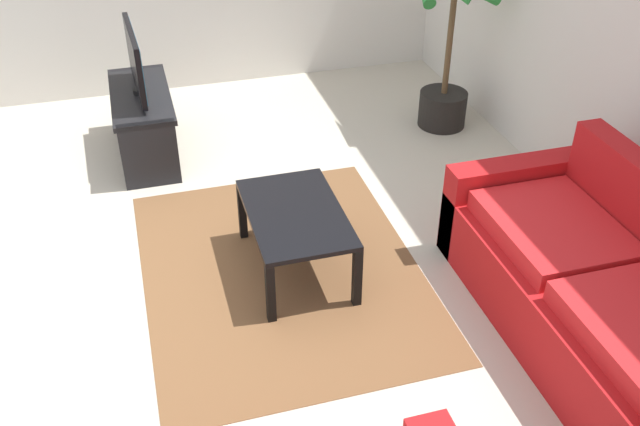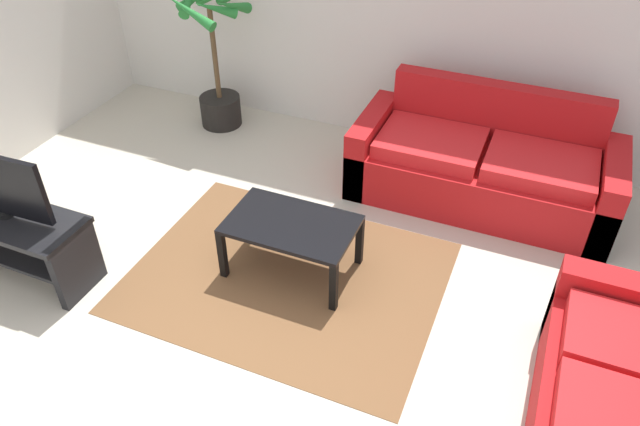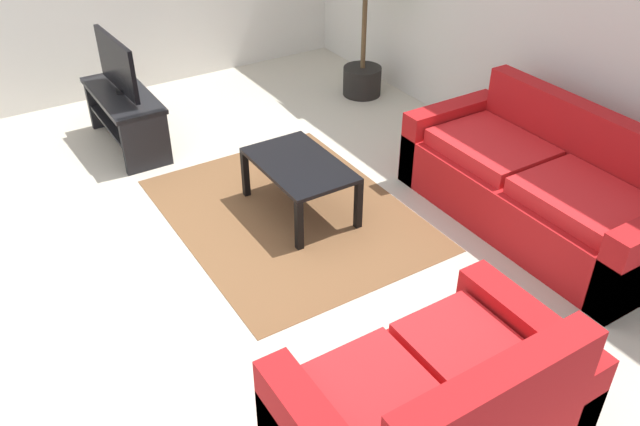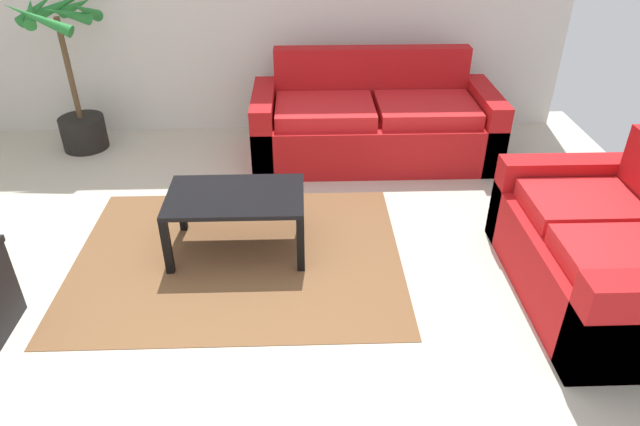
# 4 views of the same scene
# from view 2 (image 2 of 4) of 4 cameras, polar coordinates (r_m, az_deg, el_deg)

# --- Properties ---
(ground_plane) EXTENTS (6.60, 6.60, 0.00)m
(ground_plane) POSITION_cam_2_polar(r_m,az_deg,el_deg) (3.98, -8.27, -12.81)
(ground_plane) COLOR beige
(couch_main) EXTENTS (2.12, 0.90, 0.90)m
(couch_main) POSITION_cam_2_polar(r_m,az_deg,el_deg) (5.18, 15.19, 4.22)
(couch_main) COLOR red
(couch_main) RESTS_ON ground
(couch_loveseat) EXTENTS (0.90, 1.45, 0.90)m
(couch_loveseat) POSITION_cam_2_polar(r_m,az_deg,el_deg) (3.72, 27.56, -16.01)
(couch_loveseat) COLOR red
(couch_loveseat) RESTS_ON ground
(tv_stand) EXTENTS (1.10, 0.45, 0.52)m
(tv_stand) POSITION_cam_2_polar(r_m,az_deg,el_deg) (4.74, -26.97, -1.98)
(tv_stand) COLOR black
(tv_stand) RESTS_ON ground
(coffee_table) EXTENTS (0.90, 0.56, 0.43)m
(coffee_table) POSITION_cam_2_polar(r_m,az_deg,el_deg) (4.23, -2.75, -1.57)
(coffee_table) COLOR black
(coffee_table) RESTS_ON ground
(area_rug) EXTENTS (2.20, 1.70, 0.01)m
(area_rug) POSITION_cam_2_polar(r_m,az_deg,el_deg) (4.41, -3.16, -6.05)
(area_rug) COLOR brown
(area_rug) RESTS_ON ground
(potted_palm) EXTENTS (0.65, 0.70, 1.39)m
(potted_palm) POSITION_cam_2_polar(r_m,az_deg,el_deg) (6.06, -9.75, 13.22)
(potted_palm) COLOR black
(potted_palm) RESTS_ON ground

